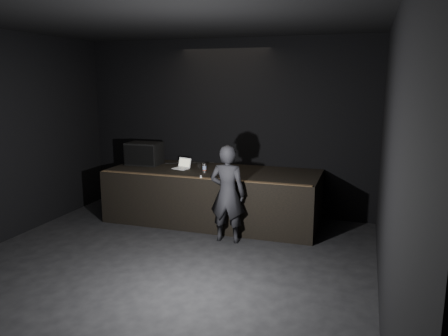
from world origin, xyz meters
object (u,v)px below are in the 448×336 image
Objects in this scene: laptop at (182,166)px; beer_can at (204,168)px; stage_riser at (213,196)px; stage_monitor at (144,154)px; person at (227,194)px.

laptop reaches higher than beer_can.
stage_riser is 5.84× the size of stage_monitor.
person is (1.22, -0.94, -0.23)m from laptop.
stage_monitor is at bearing 165.22° from beer_can.
stage_monitor reaches higher than beer_can.
beer_can is at bearing -109.17° from stage_riser.
person is (0.67, -0.71, -0.26)m from beer_can.
stage_monitor is 1.98× the size of laptop.
stage_riser is 0.64m from beer_can.
beer_can reaches higher than stage_riser.
stage_riser is at bearing 70.83° from beer_can.
stage_monitor reaches higher than stage_riser.
beer_can is at bearing -16.46° from stage_monitor.
stage_monitor is 2.42m from person.
stage_riser is at bearing -6.93° from stage_monitor.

